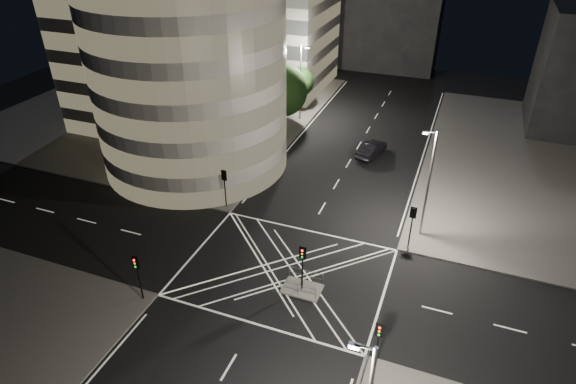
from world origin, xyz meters
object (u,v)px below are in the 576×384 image
at_px(street_lamp_left_near, 241,134).
at_px(sedan, 371,149).
at_px(traffic_signal_fl, 224,182).
at_px(traffic_signal_fr, 412,219).
at_px(traffic_signal_nl, 137,270).
at_px(traffic_signal_island, 303,260).
at_px(traffic_signal_nr, 378,338).
at_px(street_lamp_left_far, 301,80).
at_px(street_lamp_right_far, 428,181).
at_px(central_island, 302,289).

relative_size(street_lamp_left_near, sedan, 1.95).
relative_size(traffic_signal_fl, traffic_signal_fr, 1.00).
height_order(traffic_signal_nl, traffic_signal_island, same).
relative_size(traffic_signal_fl, traffic_signal_nr, 1.00).
bearing_deg(traffic_signal_nr, street_lamp_left_far, 116.36).
xyz_separation_m(traffic_signal_fl, traffic_signal_nr, (17.60, -13.60, 0.00)).
distance_m(traffic_signal_nr, street_lamp_right_far, 16.03).
xyz_separation_m(traffic_signal_fl, street_lamp_right_far, (18.24, 2.20, 2.63)).
height_order(traffic_signal_fl, traffic_signal_nl, same).
xyz_separation_m(traffic_signal_island, street_lamp_left_far, (-11.44, 31.50, 2.63)).
relative_size(central_island, sedan, 0.58).
height_order(traffic_signal_fl, traffic_signal_nr, same).
distance_m(street_lamp_left_far, sedan, 14.24).
height_order(traffic_signal_fr, sedan, traffic_signal_fr).
xyz_separation_m(street_lamp_left_near, street_lamp_right_far, (18.87, -3.00, 0.00)).
height_order(traffic_signal_fr, street_lamp_right_far, street_lamp_right_far).
height_order(traffic_signal_island, street_lamp_left_far, street_lamp_left_far).
bearing_deg(traffic_signal_island, traffic_signal_fl, 142.46).
xyz_separation_m(central_island, street_lamp_right_far, (7.44, 10.50, 5.47)).
bearing_deg(traffic_signal_nl, street_lamp_right_far, 40.91).
bearing_deg(traffic_signal_fr, central_island, -129.33).
xyz_separation_m(traffic_signal_fr, traffic_signal_nr, (0.00, -13.60, 0.00)).
distance_m(traffic_signal_nr, street_lamp_left_near, 26.32).
bearing_deg(street_lamp_left_far, traffic_signal_fr, -51.83).
distance_m(street_lamp_left_far, street_lamp_right_far, 28.23).
distance_m(traffic_signal_fl, street_lamp_right_far, 18.55).
bearing_deg(traffic_signal_fl, street_lamp_right_far, 6.88).
xyz_separation_m(traffic_signal_island, street_lamp_left_near, (-11.44, 13.50, 2.63)).
xyz_separation_m(central_island, traffic_signal_fr, (6.80, 8.30, 2.84)).
height_order(central_island, traffic_signal_nl, traffic_signal_nl).
bearing_deg(central_island, traffic_signal_nr, -37.93).
xyz_separation_m(traffic_signal_nl, traffic_signal_fr, (17.60, 13.60, 0.00)).
xyz_separation_m(traffic_signal_nl, street_lamp_left_far, (-0.64, 36.80, 2.63)).
xyz_separation_m(central_island, traffic_signal_nr, (6.80, -5.30, 2.84)).
xyz_separation_m(traffic_signal_fr, street_lamp_right_far, (0.64, 2.20, 2.63)).
distance_m(traffic_signal_island, sedan, 24.45).
bearing_deg(traffic_signal_fr, street_lamp_right_far, 73.89).
relative_size(traffic_signal_fr, sedan, 0.78).
xyz_separation_m(central_island, traffic_signal_island, (0.00, 0.00, 2.84)).
distance_m(traffic_signal_fl, traffic_signal_fr, 17.60).
bearing_deg(central_island, traffic_signal_fr, 50.67).
height_order(central_island, sedan, sedan).
bearing_deg(sedan, street_lamp_left_far, -19.24).
xyz_separation_m(traffic_signal_nl, traffic_signal_island, (10.80, 5.30, 0.00)).
height_order(traffic_signal_nr, traffic_signal_island, same).
distance_m(central_island, traffic_signal_nr, 9.08).
relative_size(traffic_signal_island, street_lamp_left_near, 0.40).
xyz_separation_m(traffic_signal_island, sedan, (-0.05, 24.36, -2.07)).
height_order(traffic_signal_fl, traffic_signal_fr, same).
distance_m(traffic_signal_fl, sedan, 19.44).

